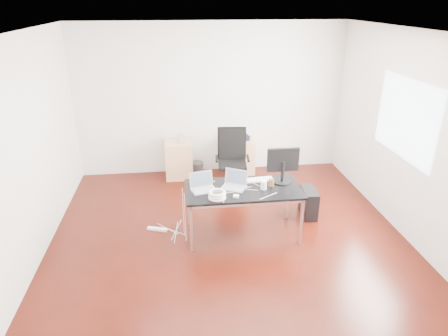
{
  "coord_description": "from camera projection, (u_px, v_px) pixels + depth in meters",
  "views": [
    {
      "loc": [
        -0.66,
        -4.8,
        3.16
      ],
      "look_at": [
        0.0,
        0.55,
        0.85
      ],
      "focal_mm": 32.0,
      "sensor_mm": 36.0,
      "label": 1
    }
  ],
  "objects": [
    {
      "name": "desk",
      "position": [
        243.0,
        192.0,
        5.54
      ],
      "size": [
        1.6,
        0.8,
        0.73
      ],
      "color": "black",
      "rests_on": "ground"
    },
    {
      "name": "office_chair",
      "position": [
        232.0,
        157.0,
        6.93
      ],
      "size": [
        0.52,
        0.54,
        1.08
      ],
      "rotation": [
        0.0,
        0.0,
        -0.1
      ],
      "color": "black",
      "rests_on": "ground"
    },
    {
      "name": "filing_cabinet_right",
      "position": [
        240.0,
        156.0,
        7.66
      ],
      "size": [
        0.5,
        0.5,
        0.7
      ],
      "primitive_type": "cube",
      "color": "tan",
      "rests_on": "ground"
    },
    {
      "name": "power_adapter",
      "position": [
        236.0,
        196.0,
        5.27
      ],
      "size": [
        0.09,
        0.09,
        0.03
      ],
      "primitive_type": "cube",
      "rotation": [
        0.0,
        0.0,
        -0.28
      ],
      "color": "white",
      "rests_on": "desk"
    },
    {
      "name": "cup_white",
      "position": [
        264.0,
        185.0,
        5.47
      ],
      "size": [
        0.1,
        0.1,
        0.12
      ],
      "primitive_type": "cylinder",
      "rotation": [
        0.0,
        0.0,
        0.35
      ],
      "color": "white",
      "rests_on": "desk"
    },
    {
      "name": "speaker",
      "position": [
        181.0,
        138.0,
        7.31
      ],
      "size": [
        0.1,
        0.09,
        0.18
      ],
      "primitive_type": "cube",
      "rotation": [
        0.0,
        0.0,
        0.17
      ],
      "color": "#9E9E9E",
      "rests_on": "filing_cabinet_left"
    },
    {
      "name": "laptop_right",
      "position": [
        235.0,
        184.0,
        5.53
      ],
      "size": [
        0.41,
        0.38,
        0.23
      ],
      "rotation": [
        0.0,
        0.0,
        -0.5
      ],
      "color": "silver",
      "rests_on": "desk"
    },
    {
      "name": "monitor",
      "position": [
        283.0,
        163.0,
        5.6
      ],
      "size": [
        0.45,
        0.26,
        0.51
      ],
      "rotation": [
        0.0,
        0.0,
        0.01
      ],
      "color": "black",
      "rests_on": "desk"
    },
    {
      "name": "pc_tower",
      "position": [
        309.0,
        203.0,
        6.21
      ],
      "size": [
        0.22,
        0.46,
        0.44
      ],
      "primitive_type": "cube",
      "rotation": [
        0.0,
        0.0,
        -0.05
      ],
      "color": "black",
      "rests_on": "ground"
    },
    {
      "name": "navy_garment",
      "position": [
        240.0,
        137.0,
        7.48
      ],
      "size": [
        0.34,
        0.29,
        0.09
      ],
      "primitive_type": "cube",
      "rotation": [
        0.0,
        0.0,
        0.2
      ],
      "color": "black",
      "rests_on": "filing_cabinet_right"
    },
    {
      "name": "cup_brown",
      "position": [
        271.0,
        183.0,
        5.57
      ],
      "size": [
        0.09,
        0.09,
        0.1
      ],
      "primitive_type": "cylinder",
      "rotation": [
        0.0,
        0.0,
        0.14
      ],
      "color": "brown",
      "rests_on": "desk"
    },
    {
      "name": "keyboard",
      "position": [
        258.0,
        180.0,
        5.75
      ],
      "size": [
        0.45,
        0.18,
        0.02
      ],
      "primitive_type": "cube",
      "rotation": [
        0.0,
        0.0,
        0.1
      ],
      "color": "white",
      "rests_on": "desk"
    },
    {
      "name": "filing_cabinet_left",
      "position": [
        179.0,
        159.0,
        7.52
      ],
      "size": [
        0.5,
        0.5,
        0.7
      ],
      "primitive_type": "cube",
      "color": "tan",
      "rests_on": "ground"
    },
    {
      "name": "wastebasket",
      "position": [
        197.0,
        169.0,
        7.62
      ],
      "size": [
        0.29,
        0.29,
        0.28
      ],
      "primitive_type": "cylinder",
      "rotation": [
        0.0,
        0.0,
        0.22
      ],
      "color": "black",
      "rests_on": "ground"
    },
    {
      "name": "power_strip",
      "position": [
        157.0,
        229.0,
        5.88
      ],
      "size": [
        0.3,
        0.16,
        0.04
      ],
      "primitive_type": "cube",
      "rotation": [
        0.0,
        0.0,
        -0.34
      ],
      "color": "white",
      "rests_on": "ground"
    },
    {
      "name": "room_shell",
      "position": [
        232.0,
        145.0,
        5.16
      ],
      "size": [
        5.0,
        5.0,
        5.0
      ],
      "color": "black",
      "rests_on": "ground"
    },
    {
      "name": "laptop_left",
      "position": [
        203.0,
        186.0,
        5.46
      ],
      "size": [
        0.38,
        0.33,
        0.23
      ],
      "rotation": [
        0.0,
        0.0,
        0.25
      ],
      "color": "silver",
      "rests_on": "desk"
    },
    {
      "name": "cable_coil",
      "position": [
        217.0,
        195.0,
        5.21
      ],
      "size": [
        0.24,
        0.24,
        0.11
      ],
      "rotation": [
        0.0,
        0.0,
        -0.37
      ],
      "color": "white",
      "rests_on": "desk"
    }
  ]
}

